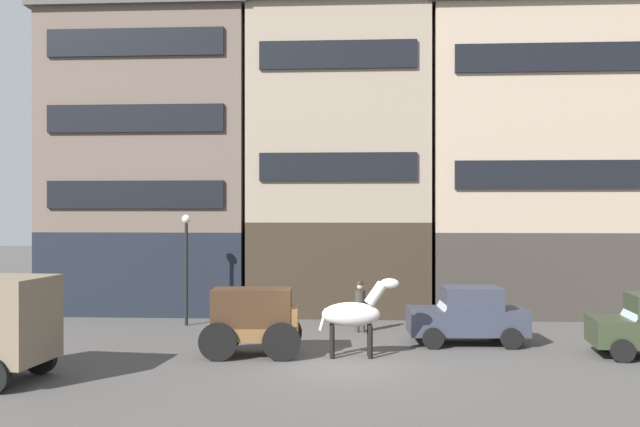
{
  "coord_description": "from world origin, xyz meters",
  "views": [
    {
      "loc": [
        0.55,
        -18.16,
        4.24
      ],
      "look_at": [
        -0.62,
        2.14,
        4.18
      ],
      "focal_mm": 36.67,
      "sensor_mm": 36.0,
      "label": 1
    }
  ],
  "objects_px": {
    "pedestrian_officer": "(360,304)",
    "cargo_wagon": "(254,317)",
    "sedan_dark": "(468,315)",
    "draft_horse": "(354,314)",
    "streetlamp_curbside": "(186,254)"
  },
  "relations": [
    {
      "from": "draft_horse",
      "to": "sedan_dark",
      "type": "relative_size",
      "value": 0.62
    },
    {
      "from": "pedestrian_officer",
      "to": "streetlamp_curbside",
      "type": "bearing_deg",
      "value": 171.04
    },
    {
      "from": "cargo_wagon",
      "to": "sedan_dark",
      "type": "distance_m",
      "value": 6.9
    },
    {
      "from": "streetlamp_curbside",
      "to": "cargo_wagon",
      "type": "bearing_deg",
      "value": -56.19
    },
    {
      "from": "draft_horse",
      "to": "sedan_dark",
      "type": "height_order",
      "value": "draft_horse"
    },
    {
      "from": "pedestrian_officer",
      "to": "cargo_wagon",
      "type": "bearing_deg",
      "value": -128.42
    },
    {
      "from": "sedan_dark",
      "to": "draft_horse",
      "type": "bearing_deg",
      "value": -149.29
    },
    {
      "from": "draft_horse",
      "to": "pedestrian_officer",
      "type": "xyz_separation_m",
      "value": [
        0.18,
        3.94,
        -0.29
      ]
    },
    {
      "from": "streetlamp_curbside",
      "to": "draft_horse",
      "type": "bearing_deg",
      "value": -38.33
    },
    {
      "from": "sedan_dark",
      "to": "pedestrian_officer",
      "type": "height_order",
      "value": "sedan_dark"
    },
    {
      "from": "streetlamp_curbside",
      "to": "pedestrian_officer",
      "type": "bearing_deg",
      "value": -8.96
    },
    {
      "from": "cargo_wagon",
      "to": "pedestrian_officer",
      "type": "relative_size",
      "value": 1.66
    },
    {
      "from": "draft_horse",
      "to": "streetlamp_curbside",
      "type": "height_order",
      "value": "streetlamp_curbside"
    },
    {
      "from": "streetlamp_curbside",
      "to": "sedan_dark",
      "type": "bearing_deg",
      "value": -15.91
    },
    {
      "from": "draft_horse",
      "to": "streetlamp_curbside",
      "type": "bearing_deg",
      "value": 141.67
    }
  ]
}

